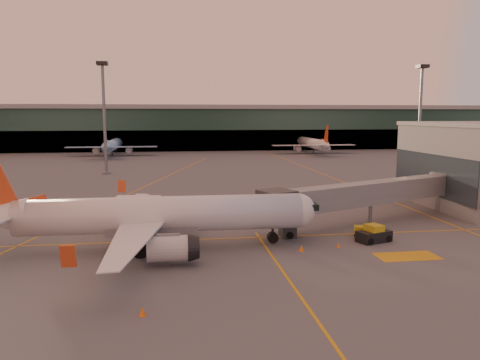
{
  "coord_description": "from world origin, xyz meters",
  "views": [
    {
      "loc": [
        -4.22,
        -45.26,
        13.59
      ],
      "look_at": [
        4.4,
        16.07,
        5.0
      ],
      "focal_mm": 35.0,
      "sensor_mm": 36.0,
      "label": 1
    }
  ],
  "objects": [
    {
      "name": "taxi_markings",
      "position": [
        -7.32,
        44.49,
        0.01
      ],
      "size": [
        100.12,
        173.0,
        0.01
      ],
      "color": "#CC9213",
      "rests_on": "ground"
    },
    {
      "name": "terminal",
      "position": [
        0.0,
        141.79,
        8.76
      ],
      "size": [
        400.0,
        20.0,
        17.6
      ],
      "color": "#19382D",
      "rests_on": "ground"
    },
    {
      "name": "cone_nose",
      "position": [
        12.44,
        -0.1,
        0.24
      ],
      "size": [
        0.39,
        0.39,
        0.5
      ],
      "color": "orange",
      "rests_on": "ground"
    },
    {
      "name": "gpu_cart",
      "position": [
        16.69,
        3.57,
        0.59
      ],
      "size": [
        2.35,
        1.81,
        1.22
      ],
      "rotation": [
        0.0,
        0.0,
        -0.31
      ],
      "color": "gold",
      "rests_on": "ground"
    },
    {
      "name": "main_airplane",
      "position": [
        -6.79,
        1.8,
        3.45
      ],
      "size": [
        35.14,
        31.56,
        10.63
      ],
      "rotation": [
        0.0,
        0.0,
        -0.01
      ],
      "color": "silver",
      "rests_on": "ground"
    },
    {
      "name": "cone_wing_left",
      "position": [
        -8.05,
        18.0,
        0.24
      ],
      "size": [
        0.39,
        0.39,
        0.5
      ],
      "color": "orange",
      "rests_on": "ground"
    },
    {
      "name": "distant_aircraft_row",
      "position": [
        -21.0,
        118.0,
        0.0
      ],
      "size": [
        290.0,
        34.0,
        13.0
      ],
      "color": "#89B6E5",
      "rests_on": "ground"
    },
    {
      "name": "cone_wing_right",
      "position": [
        -6.6,
        -14.3,
        0.3
      ],
      "size": [
        0.49,
        0.49,
        0.62
      ],
      "color": "orange",
      "rests_on": "ground"
    },
    {
      "name": "pushback_tug",
      "position": [
        17.02,
        1.51,
        0.76
      ],
      "size": [
        4.09,
        3.06,
        1.88
      ],
      "rotation": [
        0.0,
        0.0,
        0.35
      ],
      "color": "black",
      "rests_on": "ground"
    },
    {
      "name": "jet_bridge",
      "position": [
        21.46,
        10.42,
        3.74
      ],
      "size": [
        31.67,
        16.3,
        5.45
      ],
      "color": "slate",
      "rests_on": "ground"
    },
    {
      "name": "mast_east_near",
      "position": [
        55.0,
        62.0,
        14.86
      ],
      "size": [
        2.4,
        2.4,
        25.6
      ],
      "color": "slate",
      "rests_on": "ground"
    },
    {
      "name": "ground",
      "position": [
        0.0,
        0.0,
        0.0
      ],
      "size": [
        600.0,
        600.0,
        0.0
      ],
      "primitive_type": "plane",
      "color": "#4C4F54",
      "rests_on": "ground"
    },
    {
      "name": "catering_truck",
      "position": [
        -8.59,
        10.26,
        2.3
      ],
      "size": [
        5.52,
        3.16,
        4.04
      ],
      "rotation": [
        0.0,
        0.0,
        -0.17
      ],
      "color": "red",
      "rests_on": "ground"
    },
    {
      "name": "mast_west_near",
      "position": [
        -20.0,
        66.0,
        14.86
      ],
      "size": [
        2.4,
        2.4,
        25.6
      ],
      "color": "slate",
      "rests_on": "ground"
    },
    {
      "name": "cone_fwd",
      "position": [
        8.28,
        -0.84,
        0.31
      ],
      "size": [
        0.5,
        0.5,
        0.64
      ],
      "color": "orange",
      "rests_on": "ground"
    }
  ]
}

